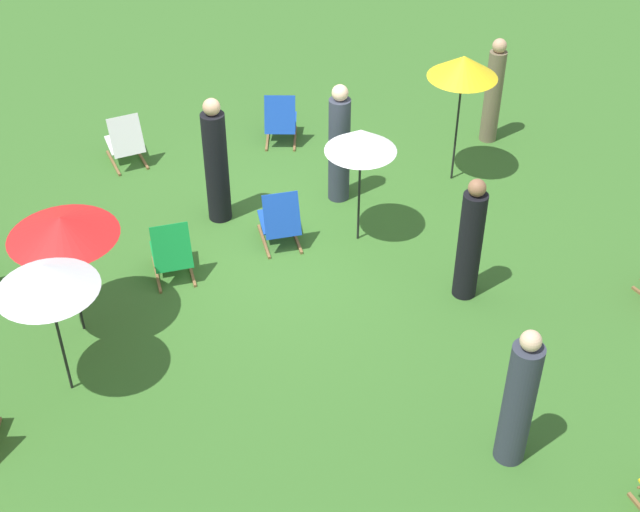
# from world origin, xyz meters

# --- Properties ---
(ground_plane) EXTENTS (40.00, 40.00, 0.00)m
(ground_plane) POSITION_xyz_m (0.00, 0.00, 0.00)
(ground_plane) COLOR #386B28
(deckchair_0) EXTENTS (0.66, 0.86, 0.83)m
(deckchair_0) POSITION_xyz_m (-0.33, -2.50, 0.37)
(deckchair_0) COLOR olive
(deckchair_0) RESTS_ON ground
(deckchair_3) EXTENTS (0.49, 0.77, 0.83)m
(deckchair_3) POSITION_xyz_m (0.28, 0.15, 0.37)
(deckchair_3) COLOR olive
(deckchair_3) RESTS_ON ground
(deckchair_8) EXTENTS (0.49, 0.77, 0.83)m
(deckchair_8) POSITION_xyz_m (1.77, 0.48, 0.37)
(deckchair_8) COLOR olive
(deckchair_8) RESTS_ON ground
(deckchair_9) EXTENTS (0.60, 0.83, 0.83)m
(deckchair_9) POSITION_xyz_m (2.10, -2.45, 0.37)
(deckchair_9) COLOR olive
(deckchair_9) RESTS_ON ground
(umbrella_0) EXTENTS (0.99, 0.99, 1.98)m
(umbrella_0) POSITION_xyz_m (-2.56, -0.77, 1.82)
(umbrella_0) COLOR black
(umbrella_0) RESTS_ON ground
(umbrella_1) EXTENTS (0.93, 0.93, 1.69)m
(umbrella_1) POSITION_xyz_m (-0.77, 0.32, 1.54)
(umbrella_1) COLOR black
(umbrella_1) RESTS_ON ground
(umbrella_2) EXTENTS (1.25, 1.25, 1.64)m
(umbrella_2) POSITION_xyz_m (2.95, 1.23, 1.51)
(umbrella_2) COLOR black
(umbrella_2) RESTS_ON ground
(umbrella_3) EXTENTS (1.07, 1.07, 1.75)m
(umbrella_3) POSITION_xyz_m (3.13, 2.20, 1.59)
(umbrella_3) COLOR black
(umbrella_3) RESTS_ON ground
(person_0) EXTENTS (0.45, 0.45, 1.72)m
(person_0) POSITION_xyz_m (-1.19, 4.32, 0.81)
(person_0) COLOR #333847
(person_0) RESTS_ON ground
(person_1) EXTENTS (0.38, 0.38, 1.71)m
(person_1) POSITION_xyz_m (-3.55, -1.71, 0.83)
(person_1) COLOR #72664C
(person_1) RESTS_ON ground
(person_2) EXTENTS (0.35, 0.35, 1.86)m
(person_2) POSITION_xyz_m (0.97, -0.66, 0.88)
(person_2) COLOR black
(person_2) RESTS_ON ground
(person_3) EXTENTS (0.42, 0.42, 1.80)m
(person_3) POSITION_xyz_m (-0.78, -0.72, 0.86)
(person_3) COLOR #333847
(person_3) RESTS_ON ground
(person_4) EXTENTS (0.41, 0.41, 1.70)m
(person_4) POSITION_xyz_m (-1.73, 1.78, 0.80)
(person_4) COLOR black
(person_4) RESTS_ON ground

